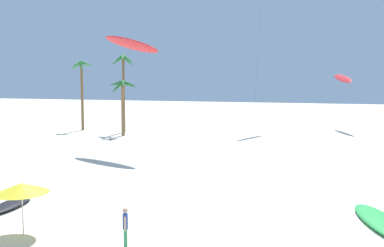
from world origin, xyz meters
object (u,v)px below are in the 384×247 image
flying_kite_7 (130,44)px  flying_kite_6 (343,78)px  palm_tree_2 (123,90)px  grounded_kite_2 (10,205)px  beach_umbrella (22,188)px  palm_tree_1 (123,69)px  grounded_kite_1 (383,222)px  person_foreground_walker (125,226)px  palm_tree_0 (82,73)px

flying_kite_7 → flying_kite_6: bearing=57.3°
palm_tree_2 → grounded_kite_2: palm_tree_2 is taller
grounded_kite_2 → beach_umbrella: beach_umbrella is taller
palm_tree_1 → grounded_kite_2: palm_tree_1 is taller
grounded_kite_2 → grounded_kite_1: bearing=12.6°
flying_kite_7 → grounded_kite_1: size_ratio=1.97×
palm_tree_1 → grounded_kite_2: (12.81, -33.87, -8.66)m
person_foreground_walker → palm_tree_2: bearing=120.8°
flying_kite_6 → grounded_kite_2: 51.48m
palm_tree_0 → grounded_kite_2: 40.48m
flying_kite_7 → person_foreground_walker: 26.82m
palm_tree_0 → grounded_kite_1: (38.90, -29.98, -8.25)m
palm_tree_0 → grounded_kite_2: bearing=-59.7°
palm_tree_2 → person_foreground_walker: size_ratio=4.31×
grounded_kite_1 → person_foreground_walker: bearing=-145.3°
palm_tree_2 → beach_umbrella: 36.89m
flying_kite_6 → person_foreground_walker: size_ratio=8.24×
flying_kite_7 → grounded_kite_1: bearing=-33.9°
palm_tree_1 → flying_kite_7: size_ratio=0.89×
grounded_kite_2 → palm_tree_0: bearing=120.3°
palm_tree_1 → grounded_kite_1: 44.26m
palm_tree_1 → grounded_kite_2: 37.23m
grounded_kite_2 → beach_umbrella: size_ratio=1.60×
palm_tree_2 → flying_kite_6: size_ratio=0.52×
palm_tree_1 → person_foreground_walker: size_ratio=6.43×
palm_tree_1 → palm_tree_0: bearing=177.3°
grounded_kite_2 → beach_umbrella: bearing=-38.6°
flying_kite_7 → beach_umbrella: size_ratio=5.15×
palm_tree_0 → beach_umbrella: (23.78, -37.23, -6.27)m
palm_tree_1 → beach_umbrella: (16.59, -36.89, -6.68)m
palm_tree_1 → person_foreground_walker: bearing=-59.4°
palm_tree_0 → grounded_kite_2: palm_tree_0 is taller
palm_tree_2 → grounded_kite_1: (29.86, -26.34, -5.81)m
palm_tree_0 → beach_umbrella: 44.62m
flying_kite_7 → grounded_kite_2: 22.08m
flying_kite_7 → beach_umbrella: 24.77m
palm_tree_2 → grounded_kite_2: (10.96, -30.57, -5.81)m
palm_tree_1 → grounded_kite_2: bearing=-69.3°
palm_tree_2 → grounded_kite_2: bearing=-70.3°
flying_kite_6 → flying_kite_7: bearing=-122.7°
palm_tree_2 → beach_umbrella: size_ratio=3.08×
grounded_kite_1 → grounded_kite_2: size_ratio=1.64×
grounded_kite_2 → palm_tree_2: bearing=109.7°
grounded_kite_1 → beach_umbrella: (-15.12, -7.25, 1.98)m
flying_kite_6 → flying_kite_7: flying_kite_7 is taller
grounded_kite_1 → person_foreground_walker: (-10.03, -6.93, 0.77)m
grounded_kite_1 → grounded_kite_2: 19.36m
palm_tree_2 → flying_kite_6: 32.06m
grounded_kite_2 → flying_kite_6: bearing=72.2°
person_foreground_walker → flying_kite_7: bearing=119.0°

